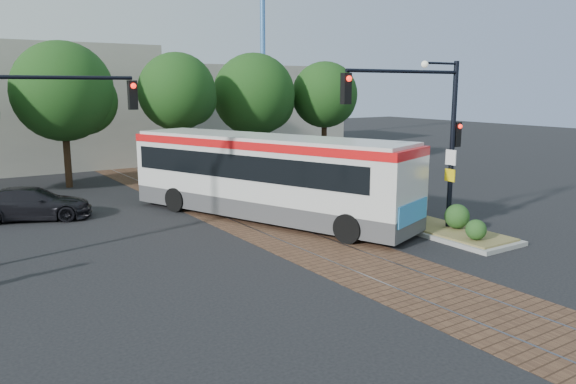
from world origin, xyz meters
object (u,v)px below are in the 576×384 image
object	(u,v)px
city_bus	(265,173)
traffic_island	(445,225)
signal_pole_left	(24,136)
signal_pole_main	(430,121)
parked_car	(32,203)

from	to	relation	value
city_bus	traffic_island	bearing A→B (deg)	-73.53
city_bus	signal_pole_left	distance (m)	9.15
city_bus	signal_pole_main	distance (m)	6.86
signal_pole_left	signal_pole_main	bearing A→B (deg)	-21.45
signal_pole_main	signal_pole_left	size ratio (longest dim) A/B	1.00
city_bus	signal_pole_left	size ratio (longest dim) A/B	2.13
signal_pole_main	signal_pole_left	xyz separation A→B (m)	(-12.23, 4.80, -0.29)
city_bus	signal_pole_main	bearing A→B (deg)	-79.82
signal_pole_main	signal_pole_left	distance (m)	13.14
city_bus	parked_car	bearing A→B (deg)	126.68
signal_pole_main	parked_car	bearing A→B (deg)	136.69
signal_pole_left	parked_car	distance (m)	6.74
signal_pole_main	parked_car	world-z (taller)	signal_pole_main
signal_pole_left	parked_car	xyz separation A→B (m)	(0.92, 5.85, -3.20)
city_bus	parked_car	distance (m)	9.55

